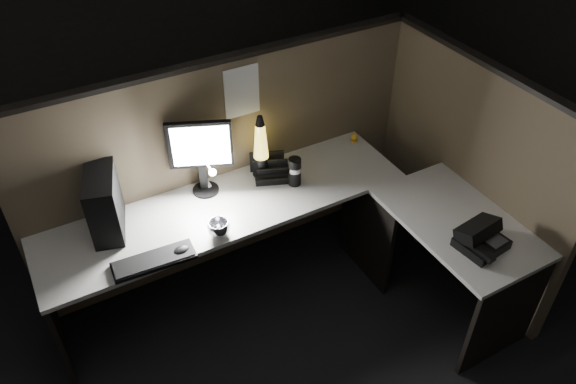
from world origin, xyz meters
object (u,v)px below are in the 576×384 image
monitor (201,150)px  desk_phone (480,238)px  keyboard (154,261)px  lava_lamp (261,151)px  pc_tower (104,203)px

monitor → desk_phone: 1.69m
keyboard → lava_lamp: lava_lamp is taller
monitor → desk_phone: size_ratio=1.74×
pc_tower → keyboard: bearing=-55.0°
pc_tower → desk_phone: 2.11m
lava_lamp → monitor: bearing=176.0°
lava_lamp → desk_phone: bearing=-57.1°
keyboard → lava_lamp: size_ratio=1.03×
monitor → keyboard: (-0.49, -0.45, -0.29)m
monitor → pc_tower: bearing=-150.8°
monitor → desk_phone: monitor is taller
desk_phone → lava_lamp: bearing=115.7°
pc_tower → keyboard: size_ratio=0.84×
lava_lamp → desk_phone: lava_lamp is taller
pc_tower → monitor: size_ratio=0.76×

